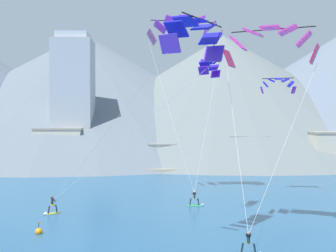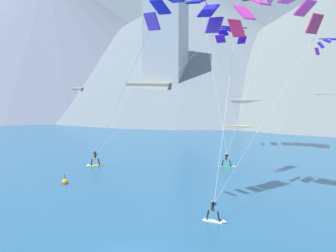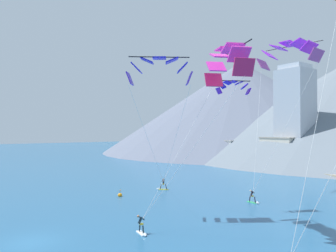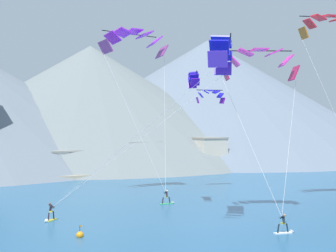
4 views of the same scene
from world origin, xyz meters
The scene contains 15 objects.
kitesurfer_near_trail centered at (3.47, 7.80, 0.47)m, with size 1.78×0.73×1.66m.
kitesurfer_mid_center centered at (1.40, 24.51, 0.45)m, with size 1.76×0.64×1.63m.
kitesurfer_far_left centered at (-12.19, 20.93, 0.47)m, with size 1.52×1.51×1.69m.
parafoil_kite_near_trail centered at (6.31, 14.82, 14.70)m, with size 7.35×9.08×14.57m.
parafoil_kite_far_left centered at (0.06, 11.93, 14.66)m, with size 14.51×12.05×14.51m.
parafoil_kite_distant_high_outer centered at (11.45, 32.13, 12.68)m, with size 4.10×1.58×1.89m.
parafoil_kite_distant_low_drift centered at (2.17, 20.26, 13.40)m, with size 2.38×3.83×1.51m.
race_marker_buoy centered at (-11.44, 13.74, 0.16)m, with size 0.56×0.56×1.02m.
shoreline_strip centered at (0.00, 56.30, 0.35)m, with size 180.00×10.00×0.70m, color tan.
shore_building_promenade_mid centered at (-19.47, 60.35, 3.50)m, with size 8.34×5.83×6.98m.
shore_building_quay_west centered at (-0.79, 61.03, 2.20)m, with size 6.47×7.16×4.37m.
shore_building_old_town centered at (-36.36, 60.58, 2.97)m, with size 7.27×6.01×5.91m.
highrise_tower centered at (-17.55, 63.12, 11.77)m, with size 7.00×7.00×23.95m.
mountain_peak_west_ridge centered at (-21.50, 100.12, 15.24)m, with size 106.13×106.13×30.48m.
mountain_peak_central_summit centered at (-61.46, 95.02, 18.04)m, with size 109.37×109.37×36.09m.
Camera 2 is at (9.41, -22.34, 10.83)m, focal length 50.00 mm.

